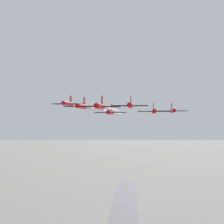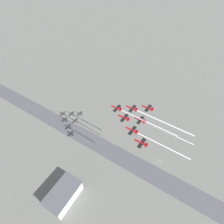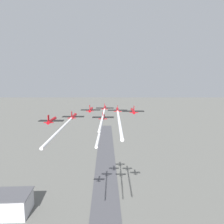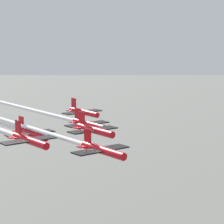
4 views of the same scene
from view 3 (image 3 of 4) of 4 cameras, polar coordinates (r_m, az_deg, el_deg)
hangar at (r=172.28m, az=-26.37°, el=-20.75°), size 34.71×20.54×14.14m
jet_0 at (r=120.27m, az=-1.88°, el=1.09°), size 9.82×10.43×3.49m
jet_1 at (r=109.38m, az=-5.59°, el=0.60°), size 9.82×10.43×3.49m
jet_2 at (r=108.90m, az=1.44°, el=0.53°), size 9.82×10.43×3.49m
jet_3 at (r=99.39m, az=-10.06°, el=-1.13°), size 9.82×10.43×3.49m
jet_4 at (r=97.98m, az=-2.32°, el=-1.32°), size 9.82×10.43×3.49m
jet_5 at (r=97.88m, az=5.52°, el=0.27°), size 9.82×10.43×3.49m
jet_6 at (r=89.90m, az=-15.53°, el=-2.13°), size 9.82×10.43×3.49m
smoke_trail_0 at (r=91.50m, az=-2.49°, el=-1.45°), size 3.53×48.76×0.83m
smoke_trail_2 at (r=80.56m, az=1.92°, el=-2.52°), size 3.66×48.01×1.01m
smoke_trail_3 at (r=75.59m, az=-13.34°, el=-4.46°), size 3.08×40.09×0.86m
smoke_trail_4 at (r=74.67m, az=-3.08°, el=-4.63°), size 2.87×38.15×0.76m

